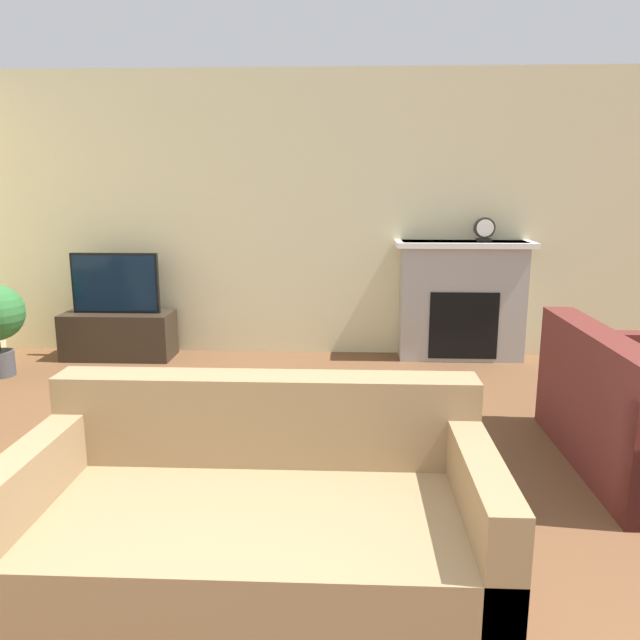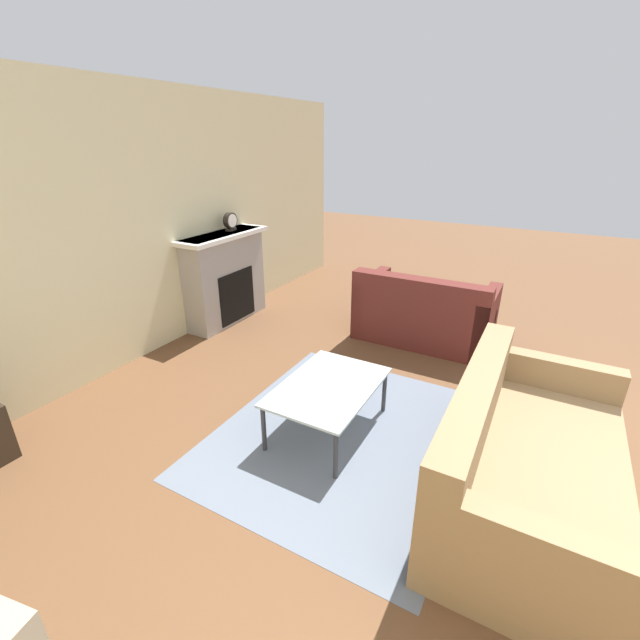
% 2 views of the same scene
% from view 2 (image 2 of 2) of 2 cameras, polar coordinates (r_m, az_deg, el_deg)
% --- Properties ---
extents(wall_back, '(8.96, 0.06, 2.70)m').
position_cam_2_polar(wall_back, '(4.44, -29.09, 9.47)').
color(wall_back, beige).
rests_on(wall_back, ground_plane).
extents(area_rug, '(2.19, 1.88, 0.00)m').
position_cam_2_polar(area_rug, '(3.54, 3.28, -14.94)').
color(area_rug, slate).
rests_on(area_rug, ground_plane).
extents(fireplace, '(1.28, 0.39, 1.13)m').
position_cam_2_polar(fireplace, '(5.49, -12.49, 5.72)').
color(fireplace, '#9E9993').
rests_on(fireplace, ground_plane).
extents(couch_sectional, '(1.86, 0.98, 0.82)m').
position_cam_2_polar(couch_sectional, '(3.12, 25.53, -17.05)').
color(couch_sectional, '#8C704C').
rests_on(couch_sectional, ground_plane).
extents(couch_loveseat, '(0.89, 1.49, 0.82)m').
position_cam_2_polar(couch_loveseat, '(5.08, 13.67, 0.58)').
color(couch_loveseat, '#5B231E').
rests_on(couch_loveseat, ground_plane).
extents(coffee_table, '(0.99, 0.68, 0.41)m').
position_cam_2_polar(coffee_table, '(3.38, 1.11, -9.23)').
color(coffee_table, '#333338').
rests_on(coffee_table, ground_plane).
extents(mantel_clock, '(0.19, 0.07, 0.22)m').
position_cam_2_polar(mantel_clock, '(5.47, -11.87, 12.76)').
color(mantel_clock, '#28231E').
rests_on(mantel_clock, fireplace).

